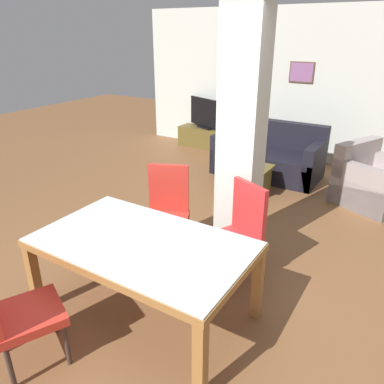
% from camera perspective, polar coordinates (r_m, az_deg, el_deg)
% --- Properties ---
extents(ground_plane, '(18.00, 18.00, 0.00)m').
position_cam_1_polar(ground_plane, '(3.48, -6.93, -17.71)').
color(ground_plane, brown).
extents(back_wall, '(7.20, 0.09, 2.70)m').
position_cam_1_polar(back_wall, '(7.26, 18.56, 14.85)').
color(back_wall, silver).
rests_on(back_wall, ground_plane).
extents(divider_pillar, '(0.41, 0.34, 2.70)m').
position_cam_1_polar(divider_pillar, '(3.82, 7.60, 9.08)').
color(divider_pillar, silver).
rests_on(divider_pillar, ground_plane).
extents(dining_table, '(1.75, 1.04, 0.73)m').
position_cam_1_polar(dining_table, '(3.13, -7.46, -9.48)').
color(dining_table, '#A06B36').
rests_on(dining_table, ground_plane).
extents(dining_chair_far_right, '(0.61, 0.61, 0.98)m').
position_cam_1_polar(dining_chair_far_right, '(3.64, 7.09, -5.80)').
color(dining_chair_far_right, red).
rests_on(dining_chair_far_right, ground_plane).
extents(dining_chair_near_left, '(0.61, 0.61, 0.98)m').
position_cam_1_polar(dining_chair_near_left, '(2.99, -25.61, -15.52)').
color(dining_chair_near_left, red).
rests_on(dining_chair_near_left, ground_plane).
extents(dining_chair_far_left, '(0.61, 0.61, 0.98)m').
position_cam_1_polar(dining_chair_far_left, '(4.04, -3.82, -2.54)').
color(dining_chair_far_left, red).
rests_on(dining_chair_far_left, ground_plane).
extents(sofa, '(1.74, 0.91, 0.87)m').
position_cam_1_polar(sofa, '(6.52, 11.59, 5.17)').
color(sofa, black).
rests_on(sofa, ground_plane).
extents(armchair, '(1.14, 1.15, 0.85)m').
position_cam_1_polar(armchair, '(5.86, 25.69, 1.16)').
color(armchair, '#A69996').
rests_on(armchair, ground_plane).
extents(coffee_table, '(0.75, 0.51, 0.44)m').
position_cam_1_polar(coffee_table, '(5.72, 8.07, 2.07)').
color(coffee_table, brown).
rests_on(coffee_table, ground_plane).
extents(bottle, '(0.07, 0.07, 0.29)m').
position_cam_1_polar(bottle, '(5.64, 6.72, 5.35)').
color(bottle, '#4C2D14').
rests_on(bottle, coffee_table).
extents(tv_stand, '(1.16, 0.40, 0.41)m').
position_cam_1_polar(tv_stand, '(8.00, 2.13, 8.30)').
color(tv_stand, brown).
rests_on(tv_stand, ground_plane).
extents(tv_screen, '(0.94, 0.41, 0.60)m').
position_cam_1_polar(tv_screen, '(7.88, 2.18, 11.81)').
color(tv_screen, black).
rests_on(tv_screen, tv_stand).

